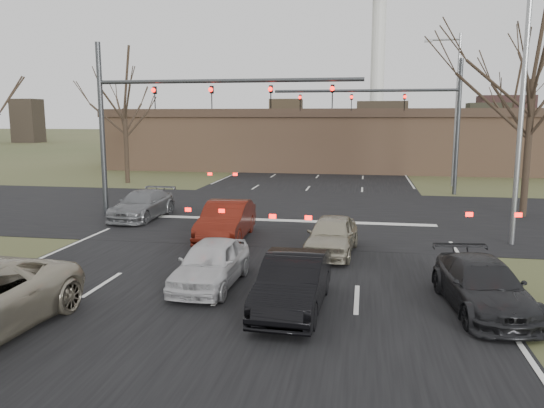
{
  "coord_description": "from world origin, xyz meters",
  "views": [
    {
      "loc": [
        3.6,
        -10.16,
        4.64
      ],
      "look_at": [
        0.84,
        5.61,
        2.0
      ],
      "focal_mm": 35.0,
      "sensor_mm": 36.0,
      "label": 1
    }
  ],
  "objects_px": {
    "streetlight_right_far": "(454,102)",
    "car_red_ahead": "(226,221)",
    "streetlight_right_near": "(518,89)",
    "car_silver_ahead": "(332,235)",
    "mast_arm_far": "(410,110)",
    "car_black_hatch": "(293,283)",
    "car_charcoal_sedan": "(483,286)",
    "car_white_sedan": "(211,263)",
    "mast_arm_near": "(168,107)",
    "car_grey_ahead": "(142,205)",
    "building": "(347,139)"
  },
  "relations": [
    {
      "from": "streetlight_right_far",
      "to": "car_red_ahead",
      "type": "height_order",
      "value": "streetlight_right_far"
    },
    {
      "from": "streetlight_right_near",
      "to": "car_silver_ahead",
      "type": "relative_size",
      "value": 2.6
    },
    {
      "from": "mast_arm_far",
      "to": "car_black_hatch",
      "type": "bearing_deg",
      "value": -101.35
    },
    {
      "from": "car_charcoal_sedan",
      "to": "streetlight_right_far",
      "type": "bearing_deg",
      "value": 76.37
    },
    {
      "from": "car_red_ahead",
      "to": "car_silver_ahead",
      "type": "height_order",
      "value": "car_red_ahead"
    },
    {
      "from": "car_red_ahead",
      "to": "car_silver_ahead",
      "type": "bearing_deg",
      "value": -21.6
    },
    {
      "from": "streetlight_right_near",
      "to": "car_white_sedan",
      "type": "distance_m",
      "value": 12.39
    },
    {
      "from": "streetlight_right_near",
      "to": "car_black_hatch",
      "type": "distance_m",
      "value": 11.57
    },
    {
      "from": "mast_arm_far",
      "to": "streetlight_right_far",
      "type": "xyz_separation_m",
      "value": [
        3.14,
        4.0,
        0.57
      ]
    },
    {
      "from": "streetlight_right_near",
      "to": "mast_arm_near",
      "type": "bearing_deg",
      "value": 167.95
    },
    {
      "from": "car_white_sedan",
      "to": "car_grey_ahead",
      "type": "bearing_deg",
      "value": 124.89
    },
    {
      "from": "car_grey_ahead",
      "to": "car_white_sedan",
      "type": "bearing_deg",
      "value": -54.39
    },
    {
      "from": "mast_arm_far",
      "to": "streetlight_right_far",
      "type": "distance_m",
      "value": 5.12
    },
    {
      "from": "mast_arm_near",
      "to": "car_white_sedan",
      "type": "distance_m",
      "value": 11.49
    },
    {
      "from": "streetlight_right_near",
      "to": "car_red_ahead",
      "type": "xyz_separation_m",
      "value": [
        -10.34,
        -0.99,
        -4.86
      ]
    },
    {
      "from": "car_charcoal_sedan",
      "to": "car_silver_ahead",
      "type": "distance_m",
      "value": 6.16
    },
    {
      "from": "car_silver_ahead",
      "to": "streetlight_right_far",
      "type": "bearing_deg",
      "value": 75.46
    },
    {
      "from": "streetlight_right_far",
      "to": "car_black_hatch",
      "type": "xyz_separation_m",
      "value": [
        -7.34,
        -24.93,
        -4.91
      ]
    },
    {
      "from": "car_silver_ahead",
      "to": "car_grey_ahead",
      "type": "bearing_deg",
      "value": 155.9
    },
    {
      "from": "streetlight_right_far",
      "to": "streetlight_right_near",
      "type": "bearing_deg",
      "value": -91.68
    },
    {
      "from": "mast_arm_far",
      "to": "streetlight_right_far",
      "type": "bearing_deg",
      "value": 51.89
    },
    {
      "from": "car_silver_ahead",
      "to": "mast_arm_near",
      "type": "bearing_deg",
      "value": 149.76
    },
    {
      "from": "streetlight_right_near",
      "to": "car_white_sedan",
      "type": "bearing_deg",
      "value": -145.17
    },
    {
      "from": "building",
      "to": "mast_arm_near",
      "type": "xyz_separation_m",
      "value": [
        -7.23,
        -25.0,
        2.41
      ]
    },
    {
      "from": "streetlight_right_far",
      "to": "car_silver_ahead",
      "type": "height_order",
      "value": "streetlight_right_far"
    },
    {
      "from": "mast_arm_far",
      "to": "car_charcoal_sedan",
      "type": "height_order",
      "value": "mast_arm_far"
    },
    {
      "from": "mast_arm_near",
      "to": "car_red_ahead",
      "type": "relative_size",
      "value": 2.73
    },
    {
      "from": "building",
      "to": "streetlight_right_far",
      "type": "xyz_separation_m",
      "value": [
        7.32,
        -11.0,
        2.92
      ]
    },
    {
      "from": "streetlight_right_far",
      "to": "car_red_ahead",
      "type": "distance_m",
      "value": 21.56
    },
    {
      "from": "streetlight_right_near",
      "to": "car_charcoal_sedan",
      "type": "distance_m",
      "value": 9.04
    },
    {
      "from": "car_black_hatch",
      "to": "car_charcoal_sedan",
      "type": "distance_m",
      "value": 4.58
    },
    {
      "from": "streetlight_right_far",
      "to": "car_white_sedan",
      "type": "bearing_deg",
      "value": -112.71
    },
    {
      "from": "building",
      "to": "car_red_ahead",
      "type": "xyz_separation_m",
      "value": [
        -3.52,
        -28.99,
        -1.93
      ]
    },
    {
      "from": "car_charcoal_sedan",
      "to": "car_grey_ahead",
      "type": "relative_size",
      "value": 0.95
    },
    {
      "from": "car_charcoal_sedan",
      "to": "car_silver_ahead",
      "type": "relative_size",
      "value": 1.09
    },
    {
      "from": "mast_arm_near",
      "to": "car_red_ahead",
      "type": "distance_m",
      "value": 6.97
    },
    {
      "from": "mast_arm_near",
      "to": "streetlight_right_far",
      "type": "bearing_deg",
      "value": 43.89
    },
    {
      "from": "car_red_ahead",
      "to": "car_silver_ahead",
      "type": "xyz_separation_m",
      "value": [
        4.09,
        -1.44,
        -0.07
      ]
    },
    {
      "from": "building",
      "to": "car_charcoal_sedan",
      "type": "bearing_deg",
      "value": -82.71
    },
    {
      "from": "streetlight_right_near",
      "to": "streetlight_right_far",
      "type": "height_order",
      "value": "same"
    },
    {
      "from": "mast_arm_near",
      "to": "car_black_hatch",
      "type": "bearing_deg",
      "value": -56.59
    },
    {
      "from": "mast_arm_near",
      "to": "car_charcoal_sedan",
      "type": "distance_m",
      "value": 16.16
    },
    {
      "from": "car_black_hatch",
      "to": "car_silver_ahead",
      "type": "relative_size",
      "value": 1.06
    },
    {
      "from": "building",
      "to": "car_charcoal_sedan",
      "type": "relative_size",
      "value": 10.12
    },
    {
      "from": "mast_arm_far",
      "to": "car_red_ahead",
      "type": "xyz_separation_m",
      "value": [
        -7.71,
        -13.99,
        -4.29
      ]
    },
    {
      "from": "streetlight_right_far",
      "to": "car_black_hatch",
      "type": "relative_size",
      "value": 2.44
    },
    {
      "from": "car_white_sedan",
      "to": "car_red_ahead",
      "type": "xyz_separation_m",
      "value": [
        -1.01,
        5.5,
        0.08
      ]
    },
    {
      "from": "mast_arm_far",
      "to": "car_black_hatch",
      "type": "xyz_separation_m",
      "value": [
        -4.2,
        -20.93,
        -4.34
      ]
    },
    {
      "from": "car_white_sedan",
      "to": "car_silver_ahead",
      "type": "height_order",
      "value": "car_silver_ahead"
    },
    {
      "from": "building",
      "to": "car_charcoal_sedan",
      "type": "distance_m",
      "value": 35.53
    }
  ]
}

